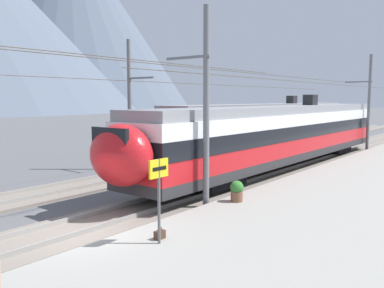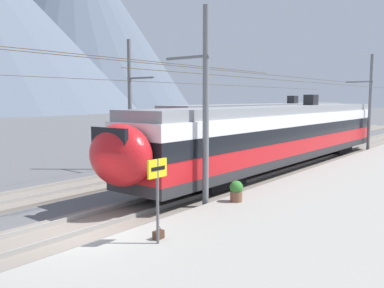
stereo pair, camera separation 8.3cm
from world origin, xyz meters
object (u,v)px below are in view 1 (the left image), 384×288
object	(u,v)px
train_far_track	(268,123)
platform_sign	(159,182)
train_near_platform	(280,133)
handbag_near_sign	(160,235)
catenary_mast_far_side	(131,103)
potted_plant_by_shelter	(237,190)
catenary_mast_mid	(203,105)
catenary_mast_east	(367,102)

from	to	relation	value
train_far_track	platform_sign	size ratio (longest dim) A/B	11.93
train_near_platform	handbag_near_sign	size ratio (longest dim) A/B	72.37
train_far_track	handbag_near_sign	distance (m)	24.40
train_far_track	platform_sign	distance (m)	24.67
train_near_platform	train_far_track	world-z (taller)	same
train_near_platform	platform_sign	xyz separation A→B (m)	(-14.43, -3.54, -0.17)
train_near_platform	platform_sign	bearing A→B (deg)	-166.21
catenary_mast_far_side	potted_plant_by_shelter	distance (m)	11.01
train_near_platform	catenary_mast_mid	size ratio (longest dim) A/B	0.55
catenary_mast_mid	catenary_mast_east	world-z (taller)	catenary_mast_east
train_near_platform	catenary_mast_far_side	bearing A→B (deg)	127.56
train_far_track	handbag_near_sign	xyz separation A→B (m)	(-22.74, -8.66, -1.75)
catenary_mast_mid	handbag_near_sign	xyz separation A→B (m)	(-4.24, -1.65, -3.56)
catenary_mast_east	handbag_near_sign	bearing A→B (deg)	-176.36
handbag_near_sign	train_near_platform	bearing A→B (deg)	13.15
train_far_track	catenary_mast_east	distance (m)	7.93
catenary_mast_east	handbag_near_sign	xyz separation A→B (m)	(-25.98, -1.65, -3.55)
catenary_mast_mid	catenary_mast_far_side	bearing A→B (deg)	62.74
train_near_platform	catenary_mast_east	xyz separation A→B (m)	(11.82, -1.66, 1.80)
catenary_mast_mid	catenary_mast_far_side	distance (m)	9.80
catenary_mast_far_side	handbag_near_sign	bearing A→B (deg)	-130.11
train_near_platform	potted_plant_by_shelter	bearing A→B (deg)	-163.39
platform_sign	potted_plant_by_shelter	xyz separation A→B (m)	(5.21, 0.79, -1.26)
catenary_mast_east	platform_sign	distance (m)	26.39
catenary_mast_east	platform_sign	bearing A→B (deg)	-175.89
train_far_track	potted_plant_by_shelter	world-z (taller)	train_far_track
platform_sign	catenary_mast_far_side	bearing A→B (deg)	49.67
catenary_mast_mid	train_far_track	bearing A→B (deg)	20.75
catenary_mast_east	platform_sign	world-z (taller)	catenary_mast_east
train_near_platform	platform_sign	size ratio (longest dim) A/B	11.48
catenary_mast_far_side	handbag_near_sign	size ratio (longest dim) A/B	131.55
catenary_mast_east	train_near_platform	bearing A→B (deg)	172.02
catenary_mast_east	potted_plant_by_shelter	world-z (taller)	catenary_mast_east
catenary_mast_mid	catenary_mast_far_side	xyz separation A→B (m)	(4.49, 8.71, -0.01)
catenary_mast_east	catenary_mast_far_side	bearing A→B (deg)	153.19
catenary_mast_far_side	train_far_track	bearing A→B (deg)	-6.94
train_near_platform	catenary_mast_mid	bearing A→B (deg)	-170.52
potted_plant_by_shelter	platform_sign	bearing A→B (deg)	-171.36
platform_sign	handbag_near_sign	distance (m)	1.62
catenary_mast_far_side	handbag_near_sign	world-z (taller)	catenary_mast_far_side
train_near_platform	potted_plant_by_shelter	world-z (taller)	train_near_platform
train_near_platform	catenary_mast_mid	distance (m)	10.22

